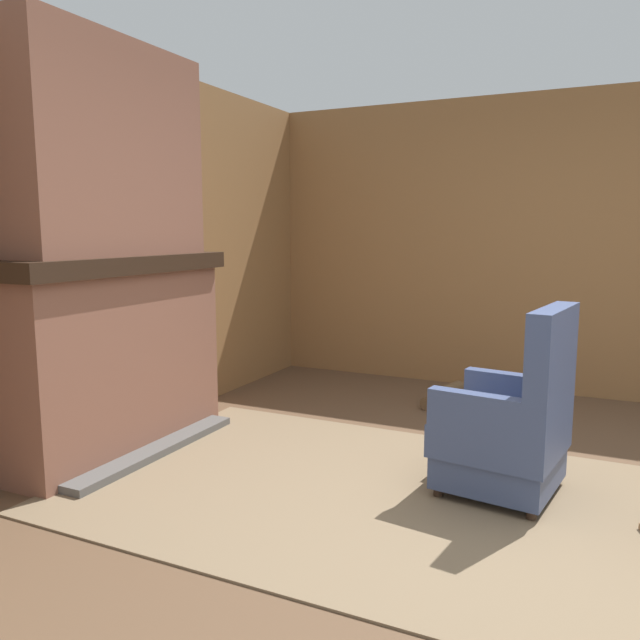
{
  "coord_description": "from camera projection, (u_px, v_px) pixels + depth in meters",
  "views": [
    {
      "loc": [
        0.35,
        -3.05,
        1.46
      ],
      "look_at": [
        -1.28,
        0.38,
        0.9
      ],
      "focal_mm": 35.0,
      "sensor_mm": 36.0,
      "label": 1
    }
  ],
  "objects": [
    {
      "name": "ground_plane",
      "position": [
        520.0,
        526.0,
        3.08
      ],
      "size": [
        14.0,
        14.0,
        0.0
      ],
      "primitive_type": "plane",
      "color": "brown"
    },
    {
      "name": "wood_panel_wall_left",
      "position": [
        89.0,
        251.0,
        4.07
      ],
      "size": [
        0.06,
        6.08,
        2.62
      ],
      "color": "olive",
      "rests_on": "ground"
    },
    {
      "name": "wood_panel_wall_back",
      "position": [
        576.0,
        246.0,
        5.36
      ],
      "size": [
        6.08,
        0.09,
        2.62
      ],
      "color": "olive",
      "rests_on": "ground"
    },
    {
      "name": "fireplace_hearth",
      "position": [
        122.0,
        355.0,
        4.06
      ],
      "size": [
        0.6,
        1.71,
        1.29
      ],
      "color": "brown",
      "rests_on": "ground"
    },
    {
      "name": "chimney_breast",
      "position": [
        110.0,
        150.0,
        3.88
      ],
      "size": [
        0.34,
        1.42,
        1.32
      ],
      "color": "brown",
      "rests_on": "fireplace_hearth"
    },
    {
      "name": "area_rug",
      "position": [
        405.0,
        500.0,
        3.37
      ],
      "size": [
        3.67,
        2.14,
        0.01
      ],
      "color": "#7A664C",
      "rests_on": "ground"
    },
    {
      "name": "armchair",
      "position": [
        510.0,
        429.0,
        3.4
      ],
      "size": [
        0.71,
        0.72,
        1.06
      ],
      "rotation": [
        0.0,
        0.0,
        3.0
      ],
      "color": "#3D4C75",
      "rests_on": "ground"
    },
    {
      "name": "firewood_stack",
      "position": [
        449.0,
        400.0,
        5.06
      ],
      "size": [
        0.42,
        0.41,
        0.21
      ],
      "rotation": [
        0.0,
        0.0,
        -0.27
      ],
      "color": "brown",
      "rests_on": "ground"
    },
    {
      "name": "oil_lamp_vase",
      "position": [
        80.0,
        241.0,
        3.76
      ],
      "size": [
        0.11,
        0.11,
        0.28
      ],
      "color": "silver",
      "rests_on": "fireplace_hearth"
    },
    {
      "name": "storage_case",
      "position": [
        133.0,
        245.0,
        4.17
      ],
      "size": [
        0.17,
        0.24,
        0.12
      ],
      "color": "black",
      "rests_on": "fireplace_hearth"
    }
  ]
}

